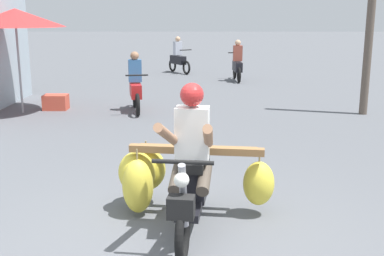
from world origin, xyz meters
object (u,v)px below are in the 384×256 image
Objects in this scene: motorbike_distant_ahead_right at (237,64)px; motorbike_main_loaded at (175,173)px; motorbike_distant_ahead_left at (178,58)px; market_umbrella_near_shop at (15,18)px; produce_crate at (56,102)px; motorbike_distant_far_ahead at (136,87)px.

motorbike_main_loaded is at bearing -97.98° from motorbike_distant_ahead_right.
market_umbrella_near_shop reaches higher than motorbike_distant_ahead_left.
produce_crate is (-2.66, -7.50, -0.39)m from motorbike_distant_ahead_left.
motorbike_distant_ahead_left and motorbike_distant_ahead_right have the same top height.
motorbike_main_loaded reaches higher than motorbike_distant_ahead_left.
motorbike_distant_ahead_right reaches higher than produce_crate.
market_umbrella_near_shop is at bearing -134.50° from motorbike_distant_ahead_right.
motorbike_distant_far_ahead is (-1.21, 6.19, 0.04)m from motorbike_main_loaded.
motorbike_distant_ahead_right is at bearing 82.02° from motorbike_main_loaded.
motorbike_distant_ahead_right is (2.10, -2.36, 0.00)m from motorbike_distant_ahead_left.
motorbike_main_loaded is 13.85m from motorbike_distant_ahead_left.
motorbike_distant_far_ahead is at bearing 101.03° from motorbike_main_loaded.
motorbike_distant_far_ahead reaches higher than produce_crate.
motorbike_distant_ahead_right is 7.92m from market_umbrella_near_shop.
motorbike_distant_ahead_left is 0.88× the size of motorbike_distant_far_ahead.
motorbike_distant_ahead_left is at bearing 131.73° from motorbike_distant_ahead_right.
motorbike_distant_ahead_right is at bearing 45.50° from market_umbrella_near_shop.
market_umbrella_near_shop is (-3.83, 5.95, 1.63)m from motorbike_main_loaded.
motorbike_main_loaded is 3.40× the size of produce_crate.
market_umbrella_near_shop is at bearing 122.74° from motorbike_main_loaded.
market_umbrella_near_shop is (-2.62, -0.24, 1.59)m from motorbike_distant_far_ahead.
market_umbrella_near_shop is at bearing -150.08° from produce_crate.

